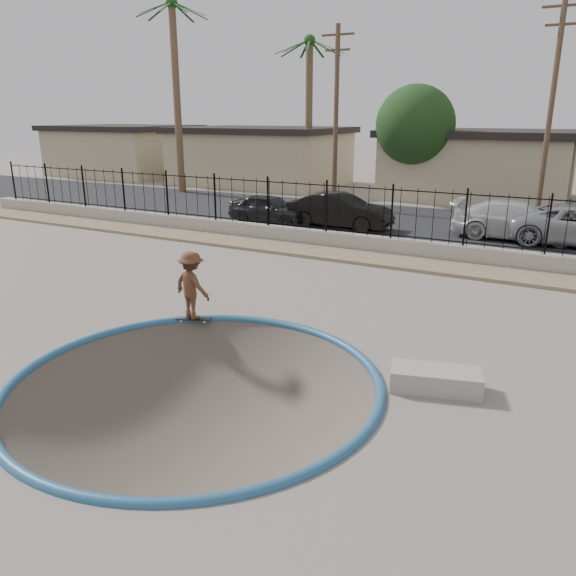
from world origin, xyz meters
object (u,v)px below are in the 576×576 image
(skater, at_px, (192,289))
(car_c, at_px, (519,221))
(car_a, at_px, (270,209))
(concrete_ledge, at_px, (436,380))
(skateboard, at_px, (194,319))
(car_b, at_px, (340,211))

(skater, relative_size, car_c, 0.32)
(car_a, distance_m, car_c, 10.51)
(skater, distance_m, car_c, 14.56)
(concrete_ledge, bearing_deg, car_c, 91.37)
(skater, height_order, skateboard, skater)
(skateboard, height_order, concrete_ledge, concrete_ledge)
(skater, distance_m, concrete_ledge, 6.11)
(skateboard, height_order, car_c, car_c)
(car_a, bearing_deg, concrete_ledge, -138.72)
(car_c, bearing_deg, skater, 155.60)
(concrete_ledge, bearing_deg, car_a, 130.50)
(skateboard, distance_m, concrete_ledge, 6.08)
(skater, bearing_deg, car_c, -102.60)
(skateboard, distance_m, car_a, 12.71)
(car_a, bearing_deg, skateboard, -157.55)
(skateboard, relative_size, concrete_ledge, 0.54)
(car_c, bearing_deg, car_a, 97.39)
(car_b, distance_m, car_c, 7.22)
(car_a, distance_m, car_b, 3.29)
(concrete_ledge, height_order, car_a, car_a)
(skateboard, height_order, car_a, car_a)
(skater, xyz_separation_m, skateboard, (0.00, -0.00, -0.75))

